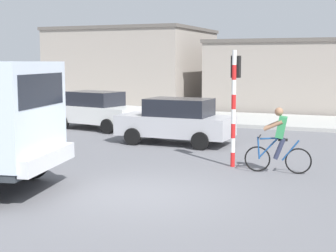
{
  "coord_description": "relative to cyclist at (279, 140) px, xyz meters",
  "views": [
    {
      "loc": [
        4.54,
        -9.85,
        2.94
      ],
      "look_at": [
        -0.46,
        2.5,
        1.2
      ],
      "focal_mm": 54.39,
      "sensor_mm": 36.0,
      "label": 1
    }
  ],
  "objects": [
    {
      "name": "building_corner_left",
      "position": [
        -12.53,
        17.24,
        1.61
      ],
      "size": [
        9.16,
        8.11,
        4.94
      ],
      "color": "#9E9389",
      "rests_on": "ground"
    },
    {
      "name": "traffic_light_pole",
      "position": [
        -1.3,
        0.38,
        1.2
      ],
      "size": [
        0.24,
        0.43,
        3.2
      ],
      "color": "red",
      "rests_on": "ground"
    },
    {
      "name": "cyclist",
      "position": [
        0.0,
        0.0,
        0.0
      ],
      "size": [
        1.72,
        0.52,
        1.72
      ],
      "color": "black",
      "rests_on": "ground"
    },
    {
      "name": "ground_plane",
      "position": [
        -2.31,
        -3.33,
        -0.86
      ],
      "size": [
        120.0,
        120.0,
        0.0
      ],
      "primitive_type": "plane",
      "color": "slate"
    },
    {
      "name": "car_white_mid",
      "position": [
        -4.14,
        3.32,
        -0.05
      ],
      "size": [
        4.03,
        1.94,
        1.6
      ],
      "color": "#B7B7BC",
      "rests_on": "ground"
    },
    {
      "name": "sidewalk_far",
      "position": [
        -2.31,
        10.75,
        -0.78
      ],
      "size": [
        80.0,
        5.0,
        0.16
      ],
      "primitive_type": "cube",
      "color": "#ADADA8",
      "rests_on": "ground"
    },
    {
      "name": "building_mid_block",
      "position": [
        -1.62,
        17.47,
        1.16
      ],
      "size": [
        10.08,
        8.1,
        4.05
      ],
      "color": "#9E9389",
      "rests_on": "ground"
    },
    {
      "name": "car_far_side",
      "position": [
        -8.66,
        5.65,
        -0.05
      ],
      "size": [
        4.26,
        2.45,
        1.6
      ],
      "color": "white",
      "rests_on": "ground"
    }
  ]
}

